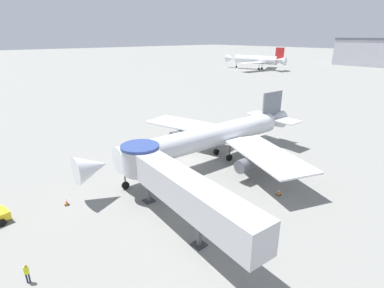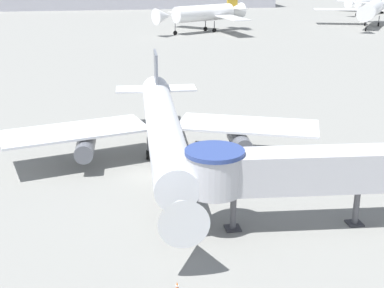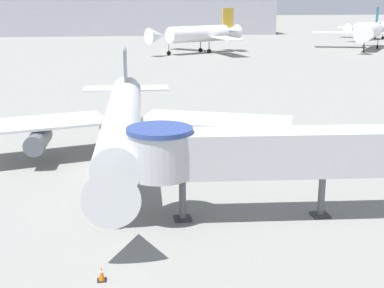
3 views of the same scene
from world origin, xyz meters
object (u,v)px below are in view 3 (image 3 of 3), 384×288
at_px(jet_bridge, 260,152).
at_px(traffic_cone_near_nose, 102,274).
at_px(background_jet_navy_tail, 376,27).
at_px(main_airplane, 122,122).
at_px(background_jet_teal_tail, 371,31).
at_px(traffic_cone_starboard_wing, 261,156).
at_px(background_jet_gold_tail, 200,34).

distance_m(jet_bridge, traffic_cone_near_nose, 12.53).
bearing_deg(jet_bridge, background_jet_navy_tail, 65.45).
distance_m(main_airplane, traffic_cone_near_nose, 20.00).
bearing_deg(main_airplane, background_jet_teal_tail, 57.12).
relative_size(traffic_cone_starboard_wing, background_jet_gold_tail, 0.03).
xyz_separation_m(traffic_cone_near_nose, background_jet_gold_tail, (23.00, 112.56, 4.52)).
bearing_deg(traffic_cone_near_nose, background_jet_gold_tail, 78.45).
relative_size(jet_bridge, background_jet_teal_tail, 0.66).
relative_size(traffic_cone_near_nose, background_jet_gold_tail, 0.03).
bearing_deg(main_airplane, jet_bridge, -54.58).
relative_size(main_airplane, background_jet_navy_tail, 1.20).
distance_m(main_airplane, background_jet_navy_tail, 157.66).
height_order(background_jet_teal_tail, background_jet_gold_tail, background_jet_teal_tail).
bearing_deg(jet_bridge, traffic_cone_near_nose, -141.42).
bearing_deg(traffic_cone_starboard_wing, background_jet_teal_tail, 59.31).
distance_m(jet_bridge, background_jet_teal_tail, 125.43).
distance_m(main_airplane, background_jet_teal_tail, 118.90).
bearing_deg(background_jet_navy_tail, main_airplane, -64.95).
xyz_separation_m(background_jet_navy_tail, background_jet_gold_tail, (-67.02, -37.61, 0.70)).
xyz_separation_m(background_jet_navy_tail, background_jet_teal_tail, (-18.88, -34.10, 0.74)).
distance_m(traffic_cone_near_nose, background_jet_teal_tail, 136.21).
distance_m(jet_bridge, background_jet_gold_tail, 106.75).
height_order(traffic_cone_starboard_wing, traffic_cone_near_nose, traffic_cone_starboard_wing).
bearing_deg(background_jet_teal_tail, background_jet_gold_tail, -141.88).
height_order(traffic_cone_starboard_wing, background_jet_navy_tail, background_jet_navy_tail).
xyz_separation_m(main_airplane, background_jet_teal_tail, (69.58, 96.40, 1.29)).
relative_size(main_airplane, traffic_cone_near_nose, 44.25).
bearing_deg(background_jet_gold_tail, background_jet_teal_tail, 65.90).
relative_size(traffic_cone_starboard_wing, background_jet_teal_tail, 0.03).
bearing_deg(traffic_cone_starboard_wing, background_jet_navy_tail, 59.75).
height_order(main_airplane, background_jet_gold_tail, background_jet_gold_tail).
height_order(traffic_cone_near_nose, background_jet_gold_tail, background_jet_gold_tail).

